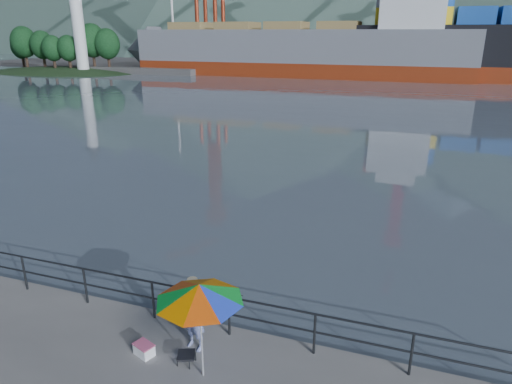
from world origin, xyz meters
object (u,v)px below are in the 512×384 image
beach_umbrella (199,293)px  cooler_bag (144,350)px  bulk_carrier (310,49)px  fisherman (194,317)px

beach_umbrella → cooler_bag: bearing=174.2°
bulk_carrier → cooler_bag: bearing=-79.9°
cooler_bag → bulk_carrier: size_ratio=0.01×
cooler_bag → bulk_carrier: bearing=121.0°
bulk_carrier → fisherman: bearing=-79.0°
fisherman → beach_umbrella: (0.54, -0.75, 1.16)m
beach_umbrella → cooler_bag: (-1.49, 0.15, -1.83)m
fisherman → beach_umbrella: beach_umbrella is taller
cooler_bag → bulk_carrier: bulk_carrier is taller
cooler_bag → bulk_carrier: (-12.22, 68.60, 3.97)m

